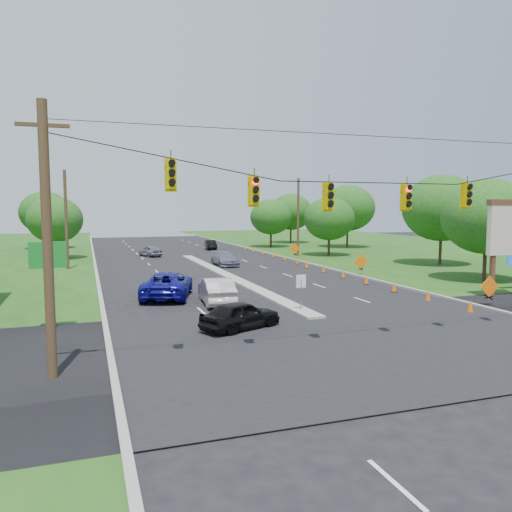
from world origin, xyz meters
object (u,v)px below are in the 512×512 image
object	(u,v)px
white_sedan	(217,291)
blue_pickup	(168,284)
black_sedan	(241,315)
pylon_sign	(509,234)

from	to	relation	value
white_sedan	blue_pickup	bearing A→B (deg)	-45.70
black_sedan	pylon_sign	bearing A→B (deg)	-105.39
black_sedan	white_sedan	bearing A→B (deg)	-28.43
pylon_sign	blue_pickup	bearing A→B (deg)	161.99
pylon_sign	white_sedan	world-z (taller)	pylon_sign
pylon_sign	blue_pickup	world-z (taller)	pylon_sign
blue_pickup	black_sedan	bearing A→B (deg)	118.07
pylon_sign	white_sedan	size ratio (longest dim) A/B	1.31
pylon_sign	black_sedan	world-z (taller)	pylon_sign
black_sedan	white_sedan	xyz separation A→B (m)	(0.51, 6.46, 0.09)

